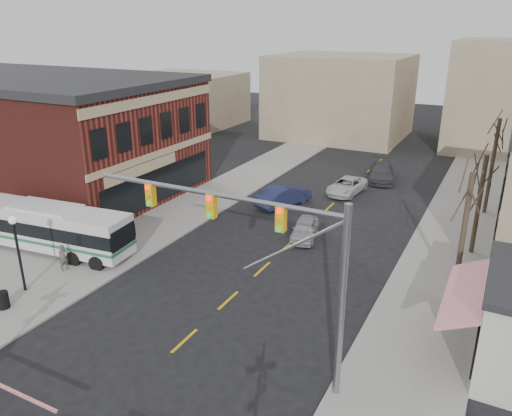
{
  "coord_description": "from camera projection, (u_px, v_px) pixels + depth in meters",
  "views": [
    {
      "loc": [
        11.8,
        -13.69,
        13.77
      ],
      "look_at": [
        -0.8,
        10.75,
        3.5
      ],
      "focal_mm": 35.0,
      "sensor_mm": 36.0,
      "label": 1
    }
  ],
  "objects": [
    {
      "name": "traffic_signal_mast",
      "position": [
        269.0,
        246.0,
        18.94
      ],
      "size": [
        11.11,
        0.3,
        8.0
      ],
      "color": "gray",
      "rests_on": "ground"
    },
    {
      "name": "tree_east_b",
      "position": [
        479.0,
        205.0,
        30.49
      ],
      "size": [
        0.28,
        0.28,
        6.3
      ],
      "color": "#382B21",
      "rests_on": "sidewalk_east"
    },
    {
      "name": "car_d",
      "position": [
        381.0,
        172.0,
        46.06
      ],
      "size": [
        3.3,
        5.67,
        1.54
      ],
      "primitive_type": "imported",
      "rotation": [
        0.0,
        0.0,
        0.23
      ],
      "color": "#3A393D",
      "rests_on": "ground"
    },
    {
      "name": "car_c",
      "position": [
        347.0,
        186.0,
        42.49
      ],
      "size": [
        2.71,
        4.97,
        1.32
      ],
      "primitive_type": "imported",
      "rotation": [
        0.0,
        0.0,
        -0.11
      ],
      "color": "silver",
      "rests_on": "ground"
    },
    {
      "name": "sidewalk_east",
      "position": [
        453.0,
        237.0,
        33.83
      ],
      "size": [
        5.0,
        60.0,
        0.12
      ],
      "primitive_type": "cube",
      "color": "gray",
      "rests_on": "ground"
    },
    {
      "name": "street_lamp",
      "position": [
        16.0,
        238.0,
        26.02
      ],
      "size": [
        0.44,
        0.44,
        4.31
      ],
      "color": "black",
      "rests_on": "sidewalk_west"
    },
    {
      "name": "trash_bin",
      "position": [
        3.0,
        300.0,
        25.25
      ],
      "size": [
        0.6,
        0.6,
        0.88
      ],
      "primitive_type": "cylinder",
      "color": "black",
      "rests_on": "sidewalk_west"
    },
    {
      "name": "ground",
      "position": [
        157.0,
        366.0,
        21.28
      ],
      "size": [
        160.0,
        160.0,
        0.0
      ],
      "primitive_type": "plane",
      "color": "black",
      "rests_on": "ground"
    },
    {
      "name": "car_a",
      "position": [
        305.0,
        229.0,
        33.67
      ],
      "size": [
        2.39,
        4.15,
        1.33
      ],
      "primitive_type": "imported",
      "rotation": [
        0.0,
        0.0,
        0.22
      ],
      "color": "#9B9B9F",
      "rests_on": "ground"
    },
    {
      "name": "pedestrian_far",
      "position": [
        106.0,
        235.0,
        32.0
      ],
      "size": [
        1.01,
        0.96,
        1.64
      ],
      "primitive_type": "imported",
      "rotation": [
        0.0,
        0.0,
        0.6
      ],
      "color": "#2E3851",
      "rests_on": "sidewalk_west"
    },
    {
      "name": "brick_building",
      "position": [
        23.0,
        129.0,
        44.51
      ],
      "size": [
        30.4,
        15.4,
        9.6
      ],
      "color": "maroon",
      "rests_on": "ground"
    },
    {
      "name": "tree_east_c",
      "position": [
        492.0,
        167.0,
        36.9
      ],
      "size": [
        0.28,
        0.28,
        7.2
      ],
      "color": "#382B21",
      "rests_on": "sidewalk_east"
    },
    {
      "name": "pedestrian_near",
      "position": [
        63.0,
        258.0,
        28.96
      ],
      "size": [
        0.53,
        0.67,
        1.61
      ],
      "primitive_type": "imported",
      "rotation": [
        0.0,
        0.0,
        1.3
      ],
      "color": "#584E47",
      "rests_on": "sidewalk_west"
    },
    {
      "name": "tree_east_a",
      "position": [
        463.0,
        236.0,
        25.54
      ],
      "size": [
        0.28,
        0.28,
        6.75
      ],
      "color": "#382B21",
      "rests_on": "sidewalk_east"
    },
    {
      "name": "car_b",
      "position": [
        284.0,
        196.0,
        39.63
      ],
      "size": [
        3.29,
        5.31,
        1.65
      ],
      "primitive_type": "imported",
      "rotation": [
        0.0,
        0.0,
        2.81
      ],
      "color": "#191E3F",
      "rests_on": "ground"
    },
    {
      "name": "transit_bus",
      "position": [
        48.0,
        227.0,
        31.42
      ],
      "size": [
        11.62,
        3.68,
        2.94
      ],
      "color": "silver",
      "rests_on": "ground"
    },
    {
      "name": "sidewalk_west",
      "position": [
        215.0,
        196.0,
        41.99
      ],
      "size": [
        5.0,
        60.0,
        0.12
      ],
      "primitive_type": "cube",
      "color": "gray",
      "rests_on": "ground"
    }
  ]
}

